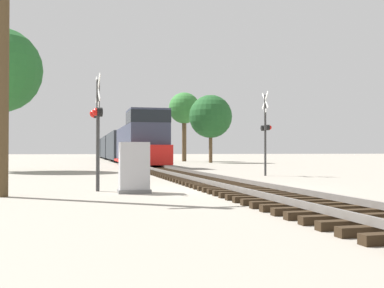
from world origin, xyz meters
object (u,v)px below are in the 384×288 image
Objects in this scene: crossing_signal_near at (97,120)px; freight_train at (116,147)px; relay_cabinet at (134,168)px; tree_mid_background at (211,117)px; utility_pole at (3,48)px; tree_deep_background at (184,109)px; crossing_signal_far at (266,129)px.

freight_train is at bearing 169.26° from crossing_signal_near.
relay_cabinet is at bearing 45.78° from crossing_signal_near.
utility_pole is at bearing -115.25° from tree_mid_background.
tree_deep_background is at bearing -46.50° from freight_train.
tree_deep_background is (-1.32, 7.84, 1.60)m from tree_mid_background.
utility_pole reaches higher than tree_mid_background.
tree_deep_background reaches higher than tree_mid_background.
tree_deep_background is (12.81, 42.41, 4.59)m from crossing_signal_near.
crossing_signal_near is at bearing 23.52° from utility_pole.
utility_pole is at bearing -97.97° from freight_train.
crossing_signal_near is 2.40× the size of relay_cabinet.
crossing_signal_far is 0.50× the size of tree_deep_background.
utility_pole is 1.08× the size of tree_mid_background.
freight_train reaches higher than crossing_signal_far.
crossing_signal_near is at bearing -112.23° from tree_mid_background.
freight_train reaches higher than relay_cabinet.
crossing_signal_near is 11.85m from crossing_signal_far.
tree_mid_background is (14.13, 34.57, 2.99)m from crossing_signal_near.
freight_train is 8.90× the size of tree_mid_background.
crossing_signal_far is at bearing -83.92° from freight_train.
tree_deep_background is at bearing 70.37° from utility_pole.
crossing_signal_far is at bearing -95.85° from tree_deep_background.
crossing_signal_far is 0.54× the size of utility_pole.
crossing_signal_near is 0.49× the size of tree_mid_background.
crossing_signal_far reaches higher than relay_cabinet.
relay_cabinet is (-8.11, -8.32, -1.72)m from crossing_signal_far.
freight_train is at bearing 82.03° from utility_pole.
tree_mid_background is at bearing 69.86° from relay_cabinet.
tree_mid_background is (16.86, 35.76, 1.00)m from utility_pole.
freight_train is 8.24× the size of utility_pole.
tree_deep_background reaches higher than crossing_signal_far.
freight_train is 52.83m from utility_pole.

